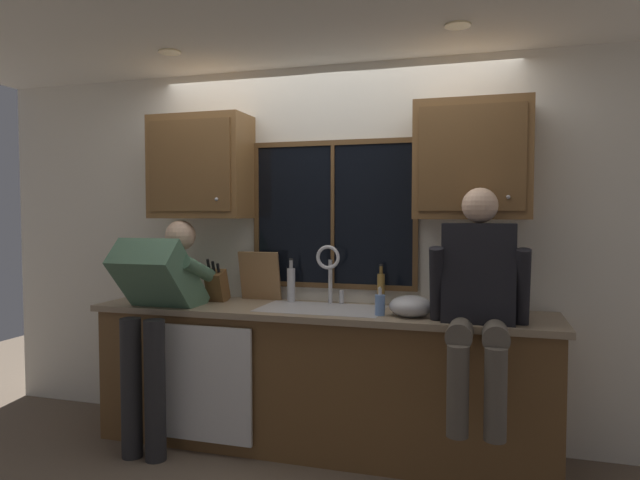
{
  "coord_description": "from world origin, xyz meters",
  "views": [
    {
      "loc": [
        1.03,
        -3.73,
        1.54
      ],
      "look_at": [
        0.02,
        -0.3,
        1.36
      ],
      "focal_mm": 31.32,
      "sensor_mm": 36.0,
      "label": 1
    }
  ],
  "objects_px": {
    "person_standing": "(158,306)",
    "bottle_tall_clear": "(291,284)",
    "bottle_green_glass": "(381,289)",
    "cutting_board": "(260,276)",
    "person_sitting_on_counter": "(479,292)",
    "mixing_bowl": "(411,306)",
    "knife_block": "(217,286)",
    "soap_dispenser": "(380,304)"
  },
  "relations": [
    {
      "from": "bottle_tall_clear",
      "to": "bottle_green_glass",
      "type": "bearing_deg",
      "value": 1.75
    },
    {
      "from": "person_sitting_on_counter",
      "to": "cutting_board",
      "type": "height_order",
      "value": "person_sitting_on_counter"
    },
    {
      "from": "soap_dispenser",
      "to": "bottle_tall_clear",
      "type": "height_order",
      "value": "bottle_tall_clear"
    },
    {
      "from": "person_sitting_on_counter",
      "to": "bottle_tall_clear",
      "type": "bearing_deg",
      "value": 159.82
    },
    {
      "from": "person_sitting_on_counter",
      "to": "knife_block",
      "type": "height_order",
      "value": "person_sitting_on_counter"
    },
    {
      "from": "person_standing",
      "to": "bottle_green_glass",
      "type": "bearing_deg",
      "value": 19.57
    },
    {
      "from": "mixing_bowl",
      "to": "bottle_tall_clear",
      "type": "distance_m",
      "value": 0.91
    },
    {
      "from": "soap_dispenser",
      "to": "bottle_tall_clear",
      "type": "relative_size",
      "value": 0.58
    },
    {
      "from": "knife_block",
      "to": "soap_dispenser",
      "type": "xyz_separation_m",
      "value": [
        1.18,
        -0.2,
        -0.04
      ]
    },
    {
      "from": "person_sitting_on_counter",
      "to": "soap_dispenser",
      "type": "bearing_deg",
      "value": 166.01
    },
    {
      "from": "mixing_bowl",
      "to": "knife_block",
      "type": "bearing_deg",
      "value": 173.09
    },
    {
      "from": "person_sitting_on_counter",
      "to": "cutting_board",
      "type": "distance_m",
      "value": 1.57
    },
    {
      "from": "person_sitting_on_counter",
      "to": "bottle_green_glass",
      "type": "distance_m",
      "value": 0.79
    },
    {
      "from": "person_sitting_on_counter",
      "to": "bottle_tall_clear",
      "type": "distance_m",
      "value": 1.33
    },
    {
      "from": "knife_block",
      "to": "mixing_bowl",
      "type": "bearing_deg",
      "value": -6.91
    },
    {
      "from": "cutting_board",
      "to": "bottle_green_glass",
      "type": "relative_size",
      "value": 1.26
    },
    {
      "from": "mixing_bowl",
      "to": "soap_dispenser",
      "type": "height_order",
      "value": "soap_dispenser"
    },
    {
      "from": "person_standing",
      "to": "bottle_tall_clear",
      "type": "relative_size",
      "value": 4.89
    },
    {
      "from": "person_standing",
      "to": "bottle_green_glass",
      "type": "xyz_separation_m",
      "value": [
        1.38,
        0.49,
        0.1
      ]
    },
    {
      "from": "mixing_bowl",
      "to": "bottle_tall_clear",
      "type": "height_order",
      "value": "bottle_tall_clear"
    },
    {
      "from": "person_standing",
      "to": "mixing_bowl",
      "type": "distance_m",
      "value": 1.62
    },
    {
      "from": "bottle_green_glass",
      "to": "person_standing",
      "type": "bearing_deg",
      "value": -160.43
    },
    {
      "from": "person_standing",
      "to": "bottle_tall_clear",
      "type": "distance_m",
      "value": 0.89
    },
    {
      "from": "person_standing",
      "to": "soap_dispenser",
      "type": "height_order",
      "value": "person_standing"
    },
    {
      "from": "person_standing",
      "to": "cutting_board",
      "type": "relative_size",
      "value": 4.24
    },
    {
      "from": "cutting_board",
      "to": "bottle_tall_clear",
      "type": "xyz_separation_m",
      "value": [
        0.24,
        -0.02,
        -0.05
      ]
    },
    {
      "from": "person_sitting_on_counter",
      "to": "knife_block",
      "type": "distance_m",
      "value": 1.79
    },
    {
      "from": "mixing_bowl",
      "to": "bottle_green_glass",
      "type": "relative_size",
      "value": 0.94
    },
    {
      "from": "person_sitting_on_counter",
      "to": "soap_dispenser",
      "type": "relative_size",
      "value": 7.2
    },
    {
      "from": "cutting_board",
      "to": "bottle_green_glass",
      "type": "distance_m",
      "value": 0.87
    },
    {
      "from": "soap_dispenser",
      "to": "bottle_green_glass",
      "type": "height_order",
      "value": "bottle_green_glass"
    },
    {
      "from": "cutting_board",
      "to": "person_sitting_on_counter",
      "type": "bearing_deg",
      "value": -17.94
    },
    {
      "from": "person_standing",
      "to": "knife_block",
      "type": "bearing_deg",
      "value": 54.76
    },
    {
      "from": "mixing_bowl",
      "to": "bottle_green_glass",
      "type": "bearing_deg",
      "value": 127.76
    },
    {
      "from": "person_sitting_on_counter",
      "to": "mixing_bowl",
      "type": "height_order",
      "value": "person_sitting_on_counter"
    },
    {
      "from": "bottle_green_glass",
      "to": "cutting_board",
      "type": "bearing_deg",
      "value": 179.68
    },
    {
      "from": "person_sitting_on_counter",
      "to": "bottle_green_glass",
      "type": "relative_size",
      "value": 4.52
    },
    {
      "from": "person_standing",
      "to": "person_sitting_on_counter",
      "type": "relative_size",
      "value": 1.18
    },
    {
      "from": "mixing_bowl",
      "to": "soap_dispenser",
      "type": "distance_m",
      "value": 0.18
    },
    {
      "from": "cutting_board",
      "to": "knife_block",
      "type": "bearing_deg",
      "value": -150.86
    },
    {
      "from": "knife_block",
      "to": "soap_dispenser",
      "type": "distance_m",
      "value": 1.2
    },
    {
      "from": "mixing_bowl",
      "to": "soap_dispenser",
      "type": "xyz_separation_m",
      "value": [
        -0.18,
        -0.03,
        0.01
      ]
    }
  ]
}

